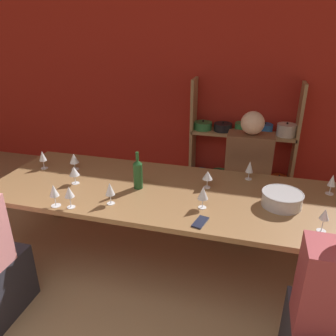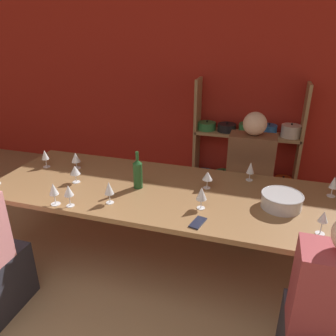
# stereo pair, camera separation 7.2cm
# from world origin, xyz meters

# --- Properties ---
(wall_back_red) EXTENTS (8.80, 0.06, 2.70)m
(wall_back_red) POSITION_xyz_m (0.00, 3.83, 1.35)
(wall_back_red) COLOR red
(wall_back_red) RESTS_ON ground_plane
(shelf_unit) EXTENTS (1.30, 0.30, 1.35)m
(shelf_unit) POSITION_xyz_m (0.70, 3.63, 0.48)
(shelf_unit) COLOR tan
(shelf_unit) RESTS_ON ground_plane
(dining_table) EXTENTS (2.86, 1.04, 0.72)m
(dining_table) POSITION_xyz_m (0.18, 1.85, 0.66)
(dining_table) COLOR olive
(dining_table) RESTS_ON ground_plane
(mixing_bowl) EXTENTS (0.30, 0.30, 0.11)m
(mixing_bowl) POSITION_xyz_m (1.07, 1.83, 0.78)
(mixing_bowl) COLOR #B7BABC
(mixing_bowl) RESTS_ON dining_table
(wine_bottle_green) EXTENTS (0.08, 0.08, 0.31)m
(wine_bottle_green) POSITION_xyz_m (-0.04, 1.83, 0.85)
(wine_bottle_green) COLOR #1E4C23
(wine_bottle_green) RESTS_ON dining_table
(wine_glass_white_a) EXTENTS (0.07, 0.07, 0.17)m
(wine_glass_white_a) POSITION_xyz_m (-1.02, 1.97, 0.84)
(wine_glass_white_a) COLOR white
(wine_glass_white_a) RESTS_ON dining_table
(wine_glass_red_a) EXTENTS (0.06, 0.06, 0.17)m
(wine_glass_red_a) POSITION_xyz_m (1.45, 2.13, 0.83)
(wine_glass_red_a) COLOR white
(wine_glass_red_a) RESTS_ON dining_table
(wine_glass_red_b) EXTENTS (0.07, 0.07, 0.17)m
(wine_glass_red_b) POSITION_xyz_m (-0.53, 1.39, 0.84)
(wine_glass_red_b) COLOR white
(wine_glass_red_b) RESTS_ON dining_table
(wine_glass_white_b) EXTENTS (0.08, 0.08, 0.15)m
(wine_glass_white_b) POSITION_xyz_m (0.50, 1.98, 0.83)
(wine_glass_white_b) COLOR white
(wine_glass_white_b) RESTS_ON dining_table
(wine_glass_empty_a) EXTENTS (0.07, 0.07, 0.17)m
(wine_glass_empty_a) POSITION_xyz_m (-0.41, 1.40, 0.85)
(wine_glass_empty_a) COLOR white
(wine_glass_empty_a) RESTS_ON dining_table
(wine_glass_empty_b) EXTENTS (0.06, 0.06, 0.17)m
(wine_glass_empty_b) POSITION_xyz_m (1.31, 1.56, 0.84)
(wine_glass_empty_b) COLOR white
(wine_glass_empty_b) RESTS_ON dining_table
(wine_glass_red_c) EXTENTS (0.07, 0.07, 0.17)m
(wine_glass_red_c) POSITION_xyz_m (0.82, 2.23, 0.83)
(wine_glass_red_c) COLOR white
(wine_glass_red_c) RESTS_ON dining_table
(wine_glass_empty_c) EXTENTS (0.08, 0.08, 0.15)m
(wine_glass_empty_c) POSITION_xyz_m (-0.58, 1.76, 0.83)
(wine_glass_empty_c) COLOR white
(wine_glass_empty_c) RESTS_ON dining_table
(wine_glass_white_c) EXTENTS (0.08, 0.08, 0.15)m
(wine_glass_white_c) POSITION_xyz_m (-0.73, 2.03, 0.83)
(wine_glass_white_c) COLOR white
(wine_glass_white_c) RESTS_ON dining_table
(wine_glass_red_e) EXTENTS (0.08, 0.08, 0.17)m
(wine_glass_red_e) POSITION_xyz_m (0.52, 1.65, 0.84)
(wine_glass_red_e) COLOR white
(wine_glass_red_e) RESTS_ON dining_table
(wine_glass_empty_d) EXTENTS (0.07, 0.07, 0.17)m
(wine_glass_empty_d) POSITION_xyz_m (-0.15, 1.53, 0.84)
(wine_glass_empty_d) COLOR white
(wine_glass_empty_d) RESTS_ON dining_table
(cell_phone) EXTENTS (0.10, 0.16, 0.01)m
(cell_phone) POSITION_xyz_m (0.54, 1.45, 0.73)
(cell_phone) COLOR #1E2338
(cell_phone) RESTS_ON dining_table
(person_far_a) EXTENTS (0.44, 0.56, 1.20)m
(person_far_a) POSITION_xyz_m (0.80, 2.71, 0.44)
(person_far_a) COLOR #2D2D38
(person_far_a) RESTS_ON ground_plane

